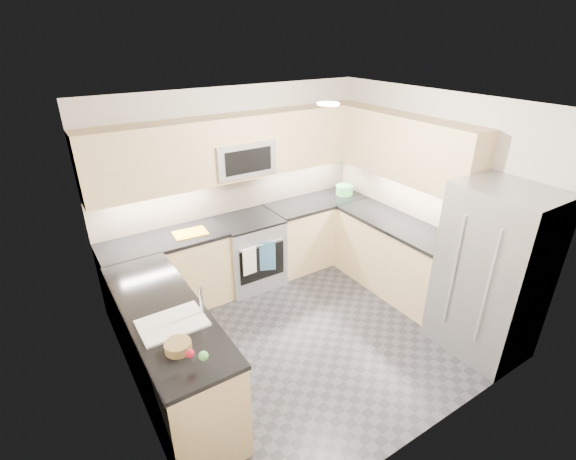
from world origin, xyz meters
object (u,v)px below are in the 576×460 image
object	(u,v)px
microwave	(241,157)
utensil_bowl	(344,190)
fruit_basket	(178,346)
refrigerator	(492,273)
gas_range	(250,252)
cutting_board	(190,233)

from	to	relation	value
microwave	utensil_bowl	xyz separation A→B (m)	(1.56, -0.13, -0.69)
utensil_bowl	fruit_basket	distance (m)	3.63
refrigerator	utensil_bowl	size ratio (longest dim) A/B	7.46
microwave	utensil_bowl	world-z (taller)	microwave
microwave	refrigerator	size ratio (longest dim) A/B	0.42
fruit_basket	refrigerator	bearing A→B (deg)	-10.90
gas_range	microwave	xyz separation A→B (m)	(0.00, 0.12, 1.24)
microwave	cutting_board	size ratio (longest dim) A/B	2.01
microwave	cutting_board	bearing A→B (deg)	-169.34
cutting_board	utensil_bowl	bearing A→B (deg)	0.39
utensil_bowl	refrigerator	bearing A→B (deg)	-92.63
microwave	fruit_basket	distance (m)	2.62
gas_range	fruit_basket	bearing A→B (deg)	-130.27
gas_range	cutting_board	size ratio (longest dim) A/B	2.41
cutting_board	microwave	bearing A→B (deg)	10.66
refrigerator	cutting_board	xyz separation A→B (m)	(-2.22, 2.40, 0.05)
utensil_bowl	cutting_board	size ratio (longest dim) A/B	0.64
utensil_bowl	cutting_board	bearing A→B (deg)	-179.61
cutting_board	fruit_basket	world-z (taller)	fruit_basket
fruit_basket	cutting_board	bearing A→B (deg)	66.58
microwave	refrigerator	distance (m)	3.04
refrigerator	microwave	bearing A→B (deg)	119.62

